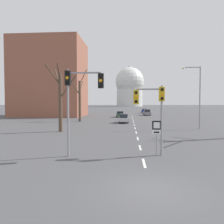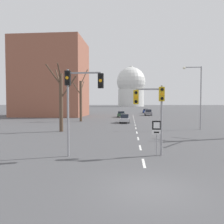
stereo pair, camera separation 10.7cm
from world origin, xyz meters
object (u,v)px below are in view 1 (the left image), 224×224
object	(u,v)px
sedan_mid_centre	(120,114)
sedan_far_left	(124,118)
sedan_near_right	(147,112)
street_lamp_right	(197,91)
sedan_near_left	(144,111)
traffic_signal_near_left	(79,90)
route_sign_post	(157,131)
traffic_signal_centre_tall	(153,103)

from	to	relation	value
sedan_mid_centre	sedan_far_left	distance (m)	15.90
sedan_near_right	sedan_far_left	xyz separation A→B (m)	(-6.17, -24.31, -0.07)
sedan_far_left	street_lamp_right	bearing A→B (deg)	-41.43
sedan_near_left	street_lamp_right	bearing A→B (deg)	-85.53
traffic_signal_near_left	route_sign_post	distance (m)	5.90
route_sign_post	street_lamp_right	bearing A→B (deg)	64.84
sedan_near_left	sedan_mid_centre	size ratio (longest dim) A/B	0.93
street_lamp_right	sedan_far_left	world-z (taller)	street_lamp_right
sedan_near_right	sedan_far_left	distance (m)	25.08
sedan_near_left	traffic_signal_centre_tall	bearing A→B (deg)	-93.52
sedan_mid_centre	sedan_far_left	world-z (taller)	sedan_far_left
street_lamp_right	sedan_far_left	xyz separation A→B (m)	(-10.01, 8.84, -4.41)
sedan_far_left	sedan_near_right	bearing A→B (deg)	75.75
route_sign_post	sedan_near_left	bearing A→B (deg)	86.74
traffic_signal_centre_tall	traffic_signal_near_left	distance (m)	5.00
traffic_signal_centre_tall	traffic_signal_near_left	xyz separation A→B (m)	(-4.88, -0.75, 0.81)
sedan_near_right	sedan_far_left	bearing A→B (deg)	-104.25
sedan_mid_centre	sedan_far_left	bearing A→B (deg)	-85.52
traffic_signal_near_left	sedan_far_left	size ratio (longest dim) A/B	1.39
route_sign_post	sedan_near_left	world-z (taller)	route_sign_post
traffic_signal_near_left	sedan_far_left	distance (m)	25.38
traffic_signal_near_left	street_lamp_right	distance (m)	20.41
traffic_signal_near_left	sedan_near_left	world-z (taller)	traffic_signal_near_left
traffic_signal_centre_tall	route_sign_post	distance (m)	1.97
traffic_signal_centre_tall	sedan_mid_centre	bearing A→B (deg)	95.29
traffic_signal_near_left	route_sign_post	world-z (taller)	traffic_signal_near_left
sedan_far_left	route_sign_post	bearing A→B (deg)	-83.51
traffic_signal_centre_tall	sedan_near_left	world-z (taller)	traffic_signal_centre_tall
route_sign_post	sedan_mid_centre	size ratio (longest dim) A/B	0.56
traffic_signal_centre_tall	sedan_far_left	bearing A→B (deg)	95.82
street_lamp_right	sedan_mid_centre	world-z (taller)	street_lamp_right
route_sign_post	sedan_near_left	xyz separation A→B (m)	(3.56, 62.61, -0.85)
sedan_near_left	sedan_near_right	world-z (taller)	sedan_near_right
street_lamp_right	sedan_near_right	world-z (taller)	street_lamp_right
sedan_far_left	traffic_signal_centre_tall	bearing A→B (deg)	-84.18
traffic_signal_near_left	sedan_near_right	xyz separation A→B (m)	(8.57, 49.32, -3.53)
sedan_near_right	sedan_far_left	size ratio (longest dim) A/B	1.07
street_lamp_right	sedan_far_left	size ratio (longest dim) A/B	2.03
traffic_signal_centre_tall	sedan_far_left	distance (m)	24.54
traffic_signal_near_left	route_sign_post	xyz separation A→B (m)	(5.16, 0.74, -2.76)
traffic_signal_centre_tall	sedan_near_right	xyz separation A→B (m)	(3.70, 48.56, -2.72)
route_sign_post	sedan_near_right	size ratio (longest dim) A/B	0.54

